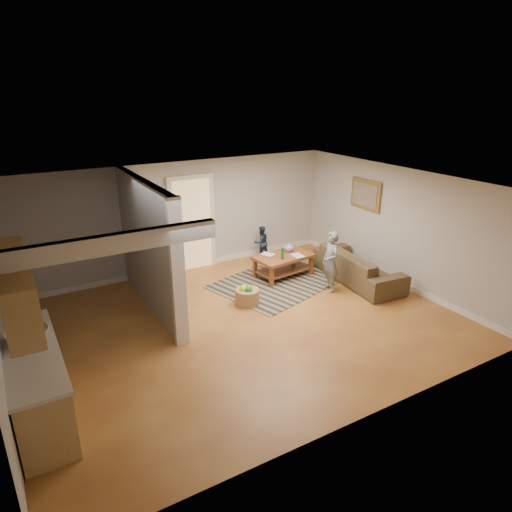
{
  "coord_description": "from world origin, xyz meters",
  "views": [
    {
      "loc": [
        -3.46,
        -6.45,
        4.04
      ],
      "look_at": [
        0.48,
        0.34,
        1.1
      ],
      "focal_mm": 32.0,
      "sensor_mm": 36.0,
      "label": 1
    }
  ],
  "objects_px": {
    "sofa": "(357,280)",
    "toy_basket": "(247,296)",
    "coffee_table": "(284,260)",
    "speaker_right": "(162,283)",
    "tv_console": "(164,262)",
    "speaker_left": "(184,302)",
    "child": "(329,291)",
    "toddler": "(261,258)"
  },
  "relations": [
    {
      "from": "sofa",
      "to": "coffee_table",
      "type": "distance_m",
      "value": 1.68
    },
    {
      "from": "coffee_table",
      "to": "tv_console",
      "type": "height_order",
      "value": "tv_console"
    },
    {
      "from": "coffee_table",
      "to": "speaker_left",
      "type": "distance_m",
      "value": 3.09
    },
    {
      "from": "coffee_table",
      "to": "toddler",
      "type": "xyz_separation_m",
      "value": [
        0.16,
        1.24,
        -0.39
      ]
    },
    {
      "from": "coffee_table",
      "to": "speaker_right",
      "type": "height_order",
      "value": "speaker_right"
    },
    {
      "from": "speaker_left",
      "to": "toy_basket",
      "type": "height_order",
      "value": "speaker_left"
    },
    {
      "from": "tv_console",
      "to": "toy_basket",
      "type": "xyz_separation_m",
      "value": [
        1.19,
        -1.33,
        -0.49
      ]
    },
    {
      "from": "sofa",
      "to": "toy_basket",
      "type": "xyz_separation_m",
      "value": [
        -2.66,
        0.2,
        0.18
      ]
    },
    {
      "from": "tv_console",
      "to": "speaker_left",
      "type": "xyz_separation_m",
      "value": [
        -0.26,
        -1.7,
        -0.1
      ]
    },
    {
      "from": "child",
      "to": "toddler",
      "type": "xyz_separation_m",
      "value": [
        -0.24,
        2.39,
        0.0
      ]
    },
    {
      "from": "sofa",
      "to": "coffee_table",
      "type": "relative_size",
      "value": 1.7
    },
    {
      "from": "sofa",
      "to": "toy_basket",
      "type": "bearing_deg",
      "value": 91.25
    },
    {
      "from": "coffee_table",
      "to": "tv_console",
      "type": "distance_m",
      "value": 2.65
    },
    {
      "from": "speaker_left",
      "to": "speaker_right",
      "type": "height_order",
      "value": "speaker_left"
    },
    {
      "from": "toddler",
      "to": "coffee_table",
      "type": "bearing_deg",
      "value": 81.68
    },
    {
      "from": "speaker_right",
      "to": "speaker_left",
      "type": "bearing_deg",
      "value": -76.52
    },
    {
      "from": "coffee_table",
      "to": "toy_basket",
      "type": "bearing_deg",
      "value": -149.29
    },
    {
      "from": "sofa",
      "to": "speaker_left",
      "type": "bearing_deg",
      "value": 97.93
    },
    {
      "from": "tv_console",
      "to": "toddler",
      "type": "height_order",
      "value": "tv_console"
    },
    {
      "from": "sofa",
      "to": "tv_console",
      "type": "xyz_separation_m",
      "value": [
        -3.85,
        1.53,
        0.67
      ]
    },
    {
      "from": "tv_console",
      "to": "child",
      "type": "distance_m",
      "value": 3.46
    },
    {
      "from": "tv_console",
      "to": "speaker_right",
      "type": "height_order",
      "value": "tv_console"
    },
    {
      "from": "coffee_table",
      "to": "speaker_right",
      "type": "relative_size",
      "value": 1.39
    },
    {
      "from": "sofa",
      "to": "speaker_right",
      "type": "xyz_separation_m",
      "value": [
        -4.11,
        0.97,
        0.49
      ]
    },
    {
      "from": "speaker_left",
      "to": "toy_basket",
      "type": "xyz_separation_m",
      "value": [
        1.45,
        0.37,
        -0.39
      ]
    },
    {
      "from": "toddler",
      "to": "sofa",
      "type": "bearing_deg",
      "value": 114.94
    },
    {
      "from": "sofa",
      "to": "speaker_left",
      "type": "distance_m",
      "value": 4.16
    },
    {
      "from": "coffee_table",
      "to": "child",
      "type": "bearing_deg",
      "value": -71.16
    },
    {
      "from": "speaker_left",
      "to": "toy_basket",
      "type": "bearing_deg",
      "value": 35.28
    },
    {
      "from": "coffee_table",
      "to": "speaker_right",
      "type": "xyz_separation_m",
      "value": [
        -2.84,
        -0.06,
        0.1
      ]
    },
    {
      "from": "sofa",
      "to": "coffee_table",
      "type": "xyz_separation_m",
      "value": [
        -1.27,
        1.03,
        0.39
      ]
    },
    {
      "from": "coffee_table",
      "to": "tv_console",
      "type": "bearing_deg",
      "value": 169.1
    },
    {
      "from": "speaker_right",
      "to": "toddler",
      "type": "distance_m",
      "value": 3.31
    },
    {
      "from": "toy_basket",
      "to": "child",
      "type": "xyz_separation_m",
      "value": [
        1.79,
        -0.32,
        -0.18
      ]
    },
    {
      "from": "toy_basket",
      "to": "sofa",
      "type": "bearing_deg",
      "value": -4.34
    },
    {
      "from": "toddler",
      "to": "speaker_right",
      "type": "bearing_deg",
      "value": 22.26
    },
    {
      "from": "speaker_left",
      "to": "coffee_table",
      "type": "bearing_deg",
      "value": 43.8
    },
    {
      "from": "speaker_left",
      "to": "toddler",
      "type": "height_order",
      "value": "speaker_left"
    },
    {
      "from": "speaker_right",
      "to": "child",
      "type": "height_order",
      "value": "speaker_right"
    },
    {
      "from": "sofa",
      "to": "speaker_right",
      "type": "distance_m",
      "value": 4.25
    },
    {
      "from": "speaker_left",
      "to": "child",
      "type": "xyz_separation_m",
      "value": [
        3.24,
        0.05,
        -0.56
      ]
    },
    {
      "from": "tv_console",
      "to": "speaker_left",
      "type": "bearing_deg",
      "value": -83.96
    }
  ]
}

